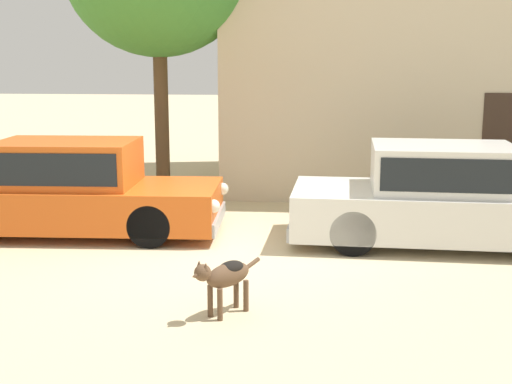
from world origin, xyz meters
The scene contains 4 objects.
ground_plane centered at (0.00, 0.00, 0.00)m, with size 80.00×80.00×0.00m, color #CCB78E.
parked_sedan_nearest centered at (-2.51, 1.12, 0.72)m, with size 4.83×1.87×1.47m.
parked_sedan_second centered at (3.22, 1.03, 0.73)m, with size 4.67×1.99×1.48m.
stray_dog_spotted centered at (0.38, -2.12, 0.45)m, with size 0.68×0.80×0.67m.
Camera 1 is at (1.34, -9.06, 2.76)m, focal length 47.91 mm.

